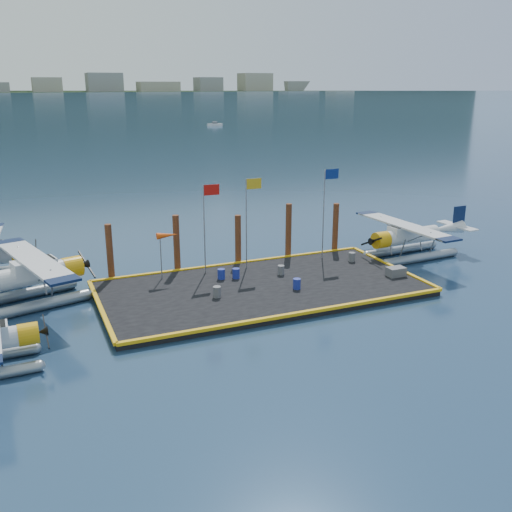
{
  "coord_description": "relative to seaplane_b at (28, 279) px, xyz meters",
  "views": [
    {
      "loc": [
        -13.61,
        -31.22,
        12.72
      ],
      "look_at": [
        0.45,
        2.0,
        1.75
      ],
      "focal_mm": 40.0,
      "sensor_mm": 36.0,
      "label": 1
    }
  ],
  "objects": [
    {
      "name": "piling_0",
      "position": [
        5.13,
        2.12,
        0.34
      ],
      "size": [
        0.44,
        0.44,
        4.0
      ],
      "primitive_type": "cylinder",
      "color": "#432513",
      "rests_on": "ground"
    },
    {
      "name": "drum_2",
      "position": [
        15.71,
        -1.77,
        -0.94
      ],
      "size": [
        0.45,
        0.45,
        0.63
      ],
      "primitive_type": "cylinder",
      "color": "#545459",
      "rests_on": "dock"
    },
    {
      "name": "crate",
      "position": [
        22.63,
        -5.01,
        -0.96
      ],
      "size": [
        1.19,
        0.79,
        0.59
      ],
      "primitive_type": "cube",
      "color": "#545459",
      "rests_on": "dock"
    },
    {
      "name": "flagpole_blue",
      "position": [
        20.33,
        0.52,
        3.03
      ],
      "size": [
        1.14,
        0.08,
        6.5
      ],
      "color": "gray",
      "rests_on": "dock"
    },
    {
      "name": "seaplane_b",
      "position": [
        0.0,
        0.0,
        0.0
      ],
      "size": [
        9.92,
        10.69,
        3.8
      ],
      "rotation": [
        0.0,
        0.0,
        -1.3
      ],
      "color": "gray",
      "rests_on": "ground"
    },
    {
      "name": "piling_2",
      "position": [
        14.13,
        2.12,
        0.24
      ],
      "size": [
        0.44,
        0.44,
        3.8
      ],
      "primitive_type": "cylinder",
      "color": "#432513",
      "rests_on": "ground"
    },
    {
      "name": "far_backdrop",
      "position": [
        253.54,
        1734.24,
        7.79
      ],
      "size": [
        3050.0,
        2050.0,
        810.0
      ],
      "color": "black",
      "rests_on": "ground"
    },
    {
      "name": "piling_1",
      "position": [
        9.63,
        2.12,
        0.44
      ],
      "size": [
        0.44,
        0.44,
        4.2
      ],
      "primitive_type": "cylinder",
      "color": "#432513",
      "rests_on": "ground"
    },
    {
      "name": "drum_1",
      "position": [
        15.42,
        -4.68,
        -0.92
      ],
      "size": [
        0.47,
        0.47,
        0.67
      ],
      "primitive_type": "cylinder",
      "color": "navy",
      "rests_on": "dock"
    },
    {
      "name": "dock_bumpers",
      "position": [
        13.63,
        -3.28,
        -1.17
      ],
      "size": [
        20.25,
        10.25,
        0.18
      ],
      "primitive_type": null,
      "color": "#E0A30D",
      "rests_on": "dock"
    },
    {
      "name": "ground",
      "position": [
        13.63,
        -3.28,
        -1.66
      ],
      "size": [
        4000.0,
        4000.0,
        0.0
      ],
      "primitive_type": "plane",
      "color": "#192E4C",
      "rests_on": "ground"
    },
    {
      "name": "piling_3",
      "position": [
        18.13,
        2.12,
        0.49
      ],
      "size": [
        0.44,
        0.44,
        4.3
      ],
      "primitive_type": "cylinder",
      "color": "#432513",
      "rests_on": "ground"
    },
    {
      "name": "piling_4",
      "position": [
        22.13,
        2.12,
        0.34
      ],
      "size": [
        0.44,
        0.44,
        4.0
      ],
      "primitive_type": "cylinder",
      "color": "#432513",
      "rests_on": "ground"
    },
    {
      "name": "drum_4",
      "position": [
        21.67,
        -1.08,
        -0.93
      ],
      "size": [
        0.47,
        0.47,
        0.66
      ],
      "primitive_type": "cylinder",
      "color": "#545459",
      "rests_on": "dock"
    },
    {
      "name": "drum_5",
      "position": [
        12.66,
        -1.29,
        -0.92
      ],
      "size": [
        0.48,
        0.48,
        0.67
      ],
      "primitive_type": "cylinder",
      "color": "navy",
      "rests_on": "dock"
    },
    {
      "name": "flagpole_red",
      "position": [
        11.34,
        0.52,
        2.74
      ],
      "size": [
        1.14,
        0.08,
        6.0
      ],
      "color": "gray",
      "rests_on": "dock"
    },
    {
      "name": "dock",
      "position": [
        13.63,
        -3.28,
        -1.46
      ],
      "size": [
        20.0,
        10.0,
        0.4
      ],
      "primitive_type": "cube",
      "color": "black",
      "rests_on": "ground"
    },
    {
      "name": "flagpole_yellow",
      "position": [
        14.34,
        0.52,
        2.86
      ],
      "size": [
        1.14,
        0.08,
        6.2
      ],
      "color": "gray",
      "rests_on": "dock"
    },
    {
      "name": "seaplane_d",
      "position": [
        26.63,
        -0.91,
        -0.11
      ],
      "size": [
        9.08,
        10.01,
        3.56
      ],
      "rotation": [
        0.0,
        0.0,
        1.63
      ],
      "color": "gray",
      "rests_on": "ground"
    },
    {
      "name": "drum_3",
      "position": [
        10.36,
        -4.09,
        -0.92
      ],
      "size": [
        0.48,
        0.48,
        0.67
      ],
      "primitive_type": "cylinder",
      "color": "#545459",
      "rests_on": "dock"
    },
    {
      "name": "drum_0",
      "position": [
        11.71,
        -1.06,
        -0.91
      ],
      "size": [
        0.48,
        0.48,
        0.68
      ],
      "primitive_type": "cylinder",
      "color": "navy",
      "rests_on": "dock"
    },
    {
      "name": "windsock",
      "position": [
        8.61,
        0.52,
        1.57
      ],
      "size": [
        1.4,
        0.44,
        3.12
      ],
      "color": "gray",
      "rests_on": "dock"
    }
  ]
}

